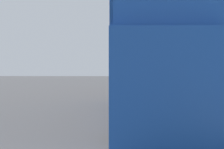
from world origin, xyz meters
TOP-DOWN VIEW (x-y plane):
  - ground_plane at (0.00, 21.00)m, footprint 144.00×144.00m
  - sidewalk at (7.93, 18.00)m, footprint 3.97×108.00m
  - tour_bus at (4.12, 7.31)m, footprint 2.66×10.73m
  - parked_car_ahead_of_bus at (4.79, 14.79)m, footprint 1.89×4.31m
  - lamp_post_second at (6.50, 10.57)m, footprint 0.35×0.35m

SIDE VIEW (x-z plane):
  - ground_plane at x=0.00m, z-range 0.00..0.00m
  - sidewalk at x=7.93m, z-range 0.00..0.14m
  - parked_car_ahead_of_bus at x=4.79m, z-range -0.02..1.28m
  - tour_bus at x=4.12m, z-range -0.20..3.74m
  - lamp_post_second at x=6.50m, z-range 1.07..6.09m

